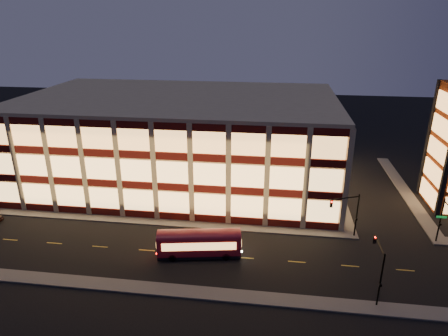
# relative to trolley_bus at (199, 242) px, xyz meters

# --- Properties ---
(ground) EXTENTS (200.00, 200.00, 0.00)m
(ground) POSITION_rel_trolley_bus_xyz_m (-4.55, 6.16, -1.83)
(ground) COLOR black
(ground) RESTS_ON ground
(sidewalk_office_south) EXTENTS (54.00, 2.00, 0.15)m
(sidewalk_office_south) POSITION_rel_trolley_bus_xyz_m (-7.55, 7.16, -1.75)
(sidewalk_office_south) COLOR #514F4C
(sidewalk_office_south) RESTS_ON ground
(sidewalk_office_east) EXTENTS (2.00, 30.00, 0.15)m
(sidewalk_office_east) POSITION_rel_trolley_bus_xyz_m (18.45, 23.16, -1.75)
(sidewalk_office_east) COLOR #514F4C
(sidewalk_office_east) RESTS_ON ground
(sidewalk_tower_west) EXTENTS (2.00, 30.00, 0.15)m
(sidewalk_tower_west) POSITION_rel_trolley_bus_xyz_m (29.45, 23.16, -1.75)
(sidewalk_tower_west) COLOR #514F4C
(sidewalk_tower_west) RESTS_ON ground
(sidewalk_near) EXTENTS (100.00, 2.00, 0.15)m
(sidewalk_near) POSITION_rel_trolley_bus_xyz_m (-4.55, -6.84, -1.75)
(sidewalk_near) COLOR #514F4C
(sidewalk_near) RESTS_ON ground
(office_building) EXTENTS (50.45, 30.45, 14.50)m
(office_building) POSITION_rel_trolley_bus_xyz_m (-7.47, 23.07, 5.42)
(office_building) COLOR tan
(office_building) RESTS_ON ground
(traffic_signal_far) EXTENTS (3.79, 1.87, 6.00)m
(traffic_signal_far) POSITION_rel_trolley_bus_xyz_m (17.66, 6.39, 2.28)
(traffic_signal_far) COLOR black
(traffic_signal_far) RESTS_ON ground
(traffic_signal_right) EXTENTS (1.20, 4.37, 6.00)m
(traffic_signal_right) POSITION_rel_trolley_bus_xyz_m (28.95, 5.53, 2.27)
(traffic_signal_right) COLOR black
(traffic_signal_right) RESTS_ON ground
(traffic_signal_near) EXTENTS (0.32, 4.45, 6.00)m
(traffic_signal_near) POSITION_rel_trolley_bus_xyz_m (18.95, -4.88, 2.30)
(traffic_signal_near) COLOR black
(traffic_signal_near) RESTS_ON ground
(trolley_bus) EXTENTS (10.02, 4.10, 3.30)m
(trolley_bus) POSITION_rel_trolley_bus_xyz_m (0.00, 0.00, 0.00)
(trolley_bus) COLOR maroon
(trolley_bus) RESTS_ON ground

